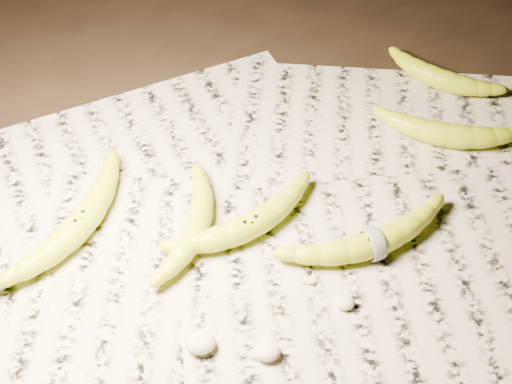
{
  "coord_description": "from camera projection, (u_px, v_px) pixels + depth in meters",
  "views": [
    {
      "loc": [
        -0.05,
        -0.63,
        0.79
      ],
      "look_at": [
        -0.01,
        0.0,
        0.05
      ],
      "focal_mm": 50.0,
      "sensor_mm": 36.0,
      "label": 1
    }
  ],
  "objects": [
    {
      "name": "banana_left_b",
      "position": [
        197.0,
        224.0,
        0.97
      ],
      "size": [
        0.11,
        0.19,
        0.04
      ],
      "primitive_type": null,
      "rotation": [
        0.0,
        0.0,
        1.28
      ],
      "color": "#D1E11C",
      "rests_on": "newspaper_patch"
    },
    {
      "name": "banana_center",
      "position": [
        249.0,
        225.0,
        0.97
      ],
      "size": [
        0.21,
        0.15,
        0.04
      ],
      "primitive_type": null,
      "rotation": [
        0.0,
        0.0,
        0.5
      ],
      "color": "#D1E11C",
      "rests_on": "newspaper_patch"
    },
    {
      "name": "banana_upper_b",
      "position": [
        440.0,
        77.0,
        1.17
      ],
      "size": [
        0.17,
        0.15,
        0.04
      ],
      "primitive_type": null,
      "rotation": [
        0.0,
        0.0,
        -0.62
      ],
      "color": "#D1E11C",
      "rests_on": "newspaper_patch"
    },
    {
      "name": "banana_left_a",
      "position": [
        80.0,
        223.0,
        0.97
      ],
      "size": [
        0.18,
        0.23,
        0.04
      ],
      "primitive_type": null,
      "rotation": [
        0.0,
        0.0,
        1.01
      ],
      "color": "#D1E11C",
      "rests_on": "newspaper_patch"
    },
    {
      "name": "flesh_chunk_b",
      "position": [
        267.0,
        350.0,
        0.86
      ],
      "size": [
        0.03,
        0.03,
        0.02
      ],
      "primitive_type": "ellipsoid",
      "color": "beige",
      "rests_on": "newspaper_patch"
    },
    {
      "name": "banana_taped",
      "position": [
        373.0,
        242.0,
        0.95
      ],
      "size": [
        0.23,
        0.13,
        0.04
      ],
      "primitive_type": null,
      "rotation": [
        0.0,
        0.0,
        0.32
      ],
      "color": "#D1E11C",
      "rests_on": "newspaper_patch"
    },
    {
      "name": "newspaper_patch",
      "position": [
        281.0,
        228.0,
        0.99
      ],
      "size": [
        0.9,
        0.7,
        0.01
      ],
      "primitive_type": "cube",
      "color": "beige",
      "rests_on": "ground"
    },
    {
      "name": "ground",
      "position": [
        262.0,
        215.0,
        1.01
      ],
      "size": [
        3.0,
        3.0,
        0.0
      ],
      "primitive_type": "plane",
      "color": "black",
      "rests_on": "ground"
    },
    {
      "name": "flesh_chunk_a",
      "position": [
        200.0,
        341.0,
        0.86
      ],
      "size": [
        0.04,
        0.03,
        0.02
      ],
      "primitive_type": "ellipsoid",
      "color": "beige",
      "rests_on": "newspaper_patch"
    },
    {
      "name": "banana_upper_a",
      "position": [
        448.0,
        133.0,
        1.08
      ],
      "size": [
        0.21,
        0.12,
        0.04
      ],
      "primitive_type": null,
      "rotation": [
        0.0,
        0.0,
        -0.29
      ],
      "color": "#D1E11C",
      "rests_on": "newspaper_patch"
    },
    {
      "name": "flesh_chunk_c",
      "position": [
        345.0,
        301.0,
        0.9
      ],
      "size": [
        0.02,
        0.02,
        0.01
      ],
      "primitive_type": "ellipsoid",
      "color": "beige",
      "rests_on": "newspaper_patch"
    },
    {
      "name": "measuring_tape",
      "position": [
        373.0,
        242.0,
        0.95
      ],
      "size": [
        0.02,
        0.05,
        0.05
      ],
      "primitive_type": "torus",
      "rotation": [
        0.0,
        1.57,
        0.32
      ],
      "color": "white",
      "rests_on": "newspaper_patch"
    }
  ]
}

